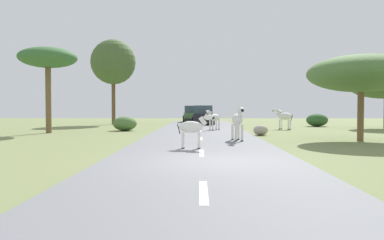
% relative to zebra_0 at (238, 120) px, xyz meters
% --- Properties ---
extents(ground_plane, '(90.00, 90.00, 0.00)m').
position_rel_zebra_0_xyz_m(ground_plane, '(-1.29, -6.76, -1.04)').
color(ground_plane, olive).
extents(road, '(6.00, 64.00, 0.05)m').
position_rel_zebra_0_xyz_m(road, '(-1.72, -6.76, -1.01)').
color(road, slate).
rests_on(road, ground_plane).
extents(lane_markings, '(0.16, 56.00, 0.01)m').
position_rel_zebra_0_xyz_m(lane_markings, '(-1.72, -7.76, -0.98)').
color(lane_markings, silver).
rests_on(lane_markings, road).
extents(zebra_0, '(0.60, 1.75, 1.66)m').
position_rel_zebra_0_xyz_m(zebra_0, '(0.00, 0.00, 0.00)').
color(zebra_0, silver).
rests_on(zebra_0, road).
extents(zebra_1, '(1.39, 1.28, 1.58)m').
position_rel_zebra_0_xyz_m(zebra_1, '(4.42, 10.15, -0.09)').
color(zebra_1, silver).
rests_on(zebra_1, ground_plane).
extents(zebra_2, '(1.44, 0.39, 1.35)m').
position_rel_zebra_0_xyz_m(zebra_2, '(-2.04, -3.36, -0.18)').
color(zebra_2, silver).
rests_on(zebra_2, road).
extents(zebra_3, '(1.20, 1.22, 1.43)m').
position_rel_zebra_0_xyz_m(zebra_3, '(-0.80, 8.46, -0.13)').
color(zebra_3, silver).
rests_on(zebra_3, road).
extents(car_0, '(2.04, 4.35, 1.74)m').
position_rel_zebra_0_xyz_m(car_0, '(-1.45, 17.25, -0.19)').
color(car_0, black).
rests_on(car_0, road).
extents(car_1, '(2.17, 4.41, 1.74)m').
position_rel_zebra_0_xyz_m(car_1, '(-2.55, 22.65, -0.19)').
color(car_1, '#476B38').
rests_on(car_1, road).
extents(tree_0, '(5.13, 5.13, 4.15)m').
position_rel_zebra_0_xyz_m(tree_0, '(6.03, 0.75, 2.21)').
color(tree_0, brown).
rests_on(tree_0, ground_plane).
extents(tree_2, '(3.60, 3.60, 5.37)m').
position_rel_zebra_0_xyz_m(tree_2, '(-11.30, 5.91, 3.63)').
color(tree_2, brown).
rests_on(tree_2, ground_plane).
extents(tree_4, '(4.24, 4.24, 8.04)m').
position_rel_zebra_0_xyz_m(tree_4, '(-9.97, 18.17, 4.86)').
color(tree_4, brown).
rests_on(tree_4, ground_plane).
extents(bush_0, '(1.80, 1.62, 1.08)m').
position_rel_zebra_0_xyz_m(bush_0, '(8.19, 14.50, -0.50)').
color(bush_0, '#2D5628').
rests_on(bush_0, ground_plane).
extents(bush_2, '(1.66, 1.49, 0.99)m').
position_rel_zebra_0_xyz_m(bush_2, '(-6.96, 8.33, -0.54)').
color(bush_2, '#4C7038').
rests_on(bush_2, ground_plane).
extents(rock_0, '(0.84, 0.83, 0.61)m').
position_rel_zebra_0_xyz_m(rock_0, '(1.76, 4.20, -0.73)').
color(rock_0, '#A89E8C').
rests_on(rock_0, ground_plane).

